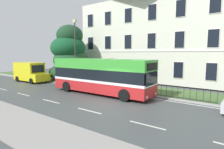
# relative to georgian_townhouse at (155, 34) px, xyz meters

# --- Properties ---
(ground_plane) EXTENTS (60.00, 56.00, 0.18)m
(ground_plane) POSITION_rel_georgian_townhouse_xyz_m (2.81, -13.51, -6.18)
(ground_plane) COLOR #414646
(georgian_townhouse) EXTENTS (19.15, 8.93, 12.02)m
(georgian_townhouse) POSITION_rel_georgian_townhouse_xyz_m (0.00, 0.00, 0.00)
(georgian_townhouse) COLOR silver
(georgian_townhouse) RESTS_ON ground_plane
(iron_verge_railing) EXTENTS (18.32, 0.04, 0.97)m
(iron_verge_railing) POSITION_rel_georgian_townhouse_xyz_m (-0.00, -9.85, -5.53)
(iron_verge_railing) COLOR black
(iron_verge_railing) RESTS_ON ground_plane
(evergreen_tree) EXTENTS (5.70, 5.70, 7.59)m
(evergreen_tree) POSITION_rel_georgian_townhouse_xyz_m (-8.71, -7.51, -3.20)
(evergreen_tree) COLOR #423328
(evergreen_tree) RESTS_ON ground_plane
(single_decker_bus) EXTENTS (9.81, 2.75, 3.12)m
(single_decker_bus) POSITION_rel_georgian_townhouse_xyz_m (0.13, -11.68, -4.52)
(single_decker_bus) COLOR #B42021
(single_decker_bus) RESTS_ON ground_plane
(white_panel_van) EXTENTS (5.02, 2.22, 2.43)m
(white_panel_van) POSITION_rel_georgian_townhouse_xyz_m (-11.76, -11.51, -4.91)
(white_panel_van) COLOR yellow
(white_panel_van) RESTS_ON ground_plane
(street_lamp_post) EXTENTS (0.36, 0.24, 7.32)m
(street_lamp_post) POSITION_rel_georgian_townhouse_xyz_m (-5.65, -9.37, -1.88)
(street_lamp_post) COLOR #333338
(street_lamp_post) RESTS_ON ground_plane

